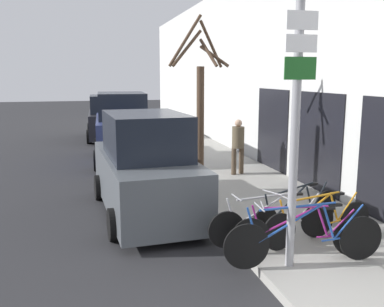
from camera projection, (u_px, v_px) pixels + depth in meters
name	position (u px, v px, depth m)	size (l,w,h in m)	color
ground_plane	(134.00, 173.00, 13.40)	(80.00, 80.00, 0.00)	#28282B
sidewalk_curb	(192.00, 152.00, 16.69)	(3.20, 32.00, 0.15)	#9E9B93
building_facade	(237.00, 70.00, 16.44)	(0.23, 32.00, 6.50)	silver
signpost	(295.00, 130.00, 6.20)	(0.49, 0.15, 3.91)	#939399
bicycle_0	(305.00, 239.00, 6.55)	(2.58, 0.44, 0.98)	black
bicycle_1	(302.00, 233.00, 6.90)	(2.15, 0.74, 0.85)	black
bicycle_2	(319.00, 222.00, 7.41)	(2.26, 0.52, 0.89)	black
bicycle_3	(273.00, 221.00, 7.42)	(2.38, 0.44, 0.89)	black
bicycle_4	(297.00, 213.00, 7.88)	(2.21, 0.98, 0.91)	black
parked_car_0	(145.00, 169.00, 9.33)	(2.14, 4.59, 2.25)	#51565B
parked_car_1	(122.00, 131.00, 15.04)	(2.12, 4.56, 2.44)	navy
parked_car_2	(109.00, 119.00, 20.45)	(2.17, 4.25, 2.10)	black
pedestrian_near	(238.00, 143.00, 12.52)	(0.41, 0.36, 1.62)	#4C3D2D
street_tree	(200.00, 112.00, 10.47)	(1.52, 0.99, 4.30)	#4C3828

